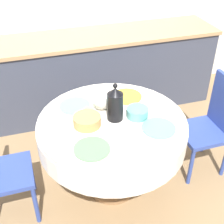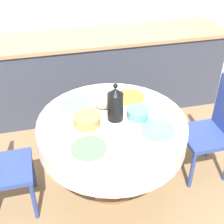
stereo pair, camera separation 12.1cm
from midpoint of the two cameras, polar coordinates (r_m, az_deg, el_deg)
name	(u,v)px [view 1 (the left image)]	position (r m, az deg, el deg)	size (l,w,h in m)	color
ground_plane	(112,186)	(2.93, -1.22, -13.36)	(12.00, 12.00, 0.00)	#8E704C
kitchen_counter	(78,75)	(3.68, -7.12, 6.72)	(3.24, 0.64, 0.93)	#383D4C
dining_table	(112,133)	(2.51, -1.39, -3.92)	(1.18, 1.18, 0.74)	olive
chair_left	(211,123)	(2.92, 16.60, -1.90)	(0.40, 0.40, 0.94)	#2D428E
plate_near_left	(92,149)	(2.17, -5.31, -6.75)	(0.26, 0.26, 0.01)	#5BA85B
cup_near_left	(111,131)	(2.26, -1.79, -3.58)	(0.08, 0.08, 0.08)	white
plate_near_right	(159,128)	(2.36, 7.09, -2.96)	(0.26, 0.26, 0.01)	#60BCB7
cup_near_right	(136,116)	(2.42, 2.96, -0.72)	(0.08, 0.08, 0.08)	#5BA39E
plate_far_left	(75,106)	(2.61, -8.14, 1.13)	(0.26, 0.26, 0.01)	#60BCB7
cup_far_left	(89,113)	(2.45, -5.63, -0.22)	(0.08, 0.08, 0.08)	#DBB766
plate_far_right	(127,96)	(2.71, 1.47, 2.86)	(0.26, 0.26, 0.01)	yellow
cup_far_right	(114,103)	(2.56, -1.08, 1.58)	(0.08, 0.08, 0.08)	white
coffee_carafe	(115,104)	(2.37, -0.88, 1.44)	(0.12, 0.12, 0.32)	black
teapot	(102,101)	(2.51, -3.25, 2.04)	(0.20, 0.15, 0.19)	silver
bread_basket	(87,120)	(2.37, -6.07, -1.58)	(0.21, 0.21, 0.08)	#AD844C
fruit_bowl	(137,113)	(2.45, 3.27, -0.12)	(0.17, 0.17, 0.07)	#569993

